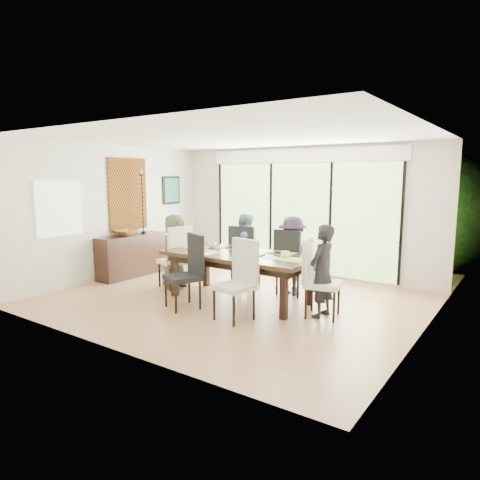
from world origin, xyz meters
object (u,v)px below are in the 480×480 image
Objects in this scene: chair_far_right at (293,261)px; person_right_end at (322,271)px; chair_near_right at (234,280)px; person_left_end at (175,251)px; chair_far_left at (246,255)px; chair_near_left at (182,272)px; cup_b at (244,252)px; person_far_left at (245,250)px; cup_c at (285,254)px; table_top at (240,255)px; laptop at (197,248)px; chair_right_end at (323,278)px; cup_a at (212,245)px; sideboard at (132,255)px; vase at (244,249)px; bowl at (127,233)px; chair_left_end at (174,256)px; person_far_right at (292,256)px.

person_right_end is at bearing 135.61° from chair_far_right.
person_left_end is (-1.98, 0.87, 0.10)m from chair_near_right.
person_right_end is at bearing 142.72° from chair_far_left.
chair_near_left is 11.00× the size of cup_b.
chair_far_left is 1.00× the size of chair_near_left.
person_far_left is 1.46m from cup_c.
chair_far_left is at bearing 117.90° from table_top.
laptop is (-1.40, -0.95, 0.23)m from chair_far_right.
person_far_left is (-1.95, 0.83, 0.10)m from chair_right_end.
chair_right_end is 2.22m from cup_a.
sideboard is (-4.37, 0.17, -0.16)m from chair_right_end.
cup_b is 0.68m from cup_c.
person_right_end is at bearing -2.00° from vase.
chair_near_left is 2.58m from bowl.
chair_near_left is (-0.05, -1.72, 0.00)m from chair_far_left.
cup_c is at bearing 17.10° from cup_b.
chair_far_right is at bearing 29.25° from cup_a.
chair_left_end is 9.17× the size of vase.
table_top is 0.95m from person_far_left.
cup_c is (2.28, 0.10, 0.16)m from person_left_end.
person_right_end is 12.90× the size of cup_b.
person_right_end is at bearing -100.02° from person_left_end.
person_right_end is at bearing -8.37° from cup_c.
person_far_right is at bearing 57.34° from vase.
chair_near_right is 0.85× the size of person_far_left.
chair_near_right is 3.54m from sideboard.
chair_far_left and chair_near_right have the same top height.
person_right_end is at bearing 135.52° from person_far_right.
chair_far_left reaches higher than table_top.
laptop is (0.63, -0.10, 0.13)m from person_left_end.
chair_far_right is 2.20m from person_left_end.
chair_far_right is at bearing 82.65° from chair_near_left.
sideboard is at bearing -80.75° from chair_left_end.
person_far_left and person_far_right have the same top height.
vase is at bearing 75.38° from chair_right_end.
person_right_end is at bearing 51.71° from chair_near_right.
person_right_end is 2.34m from laptop.
table_top is 1.48m from person_left_end.
chair_far_right is (2.05, 0.85, 0.00)m from chair_left_end.
person_right_end is at bearing 77.35° from chair_right_end.
chair_left_end is 2.21m from person_far_right.
chair_far_left is 1.34m from person_left_end.
chair_near_left is 1.00× the size of chair_near_right.
chair_right_end is 9.17× the size of vase.
chair_far_left is at bearing 122.28° from cup_b.
chair_left_end is 2.22m from chair_far_right.
vase is at bearing -2.42° from sideboard.
person_far_left reaches higher than chair_near_left.
cup_c reaches higher than cup_b.
person_left_end is 1.42m from bowl.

